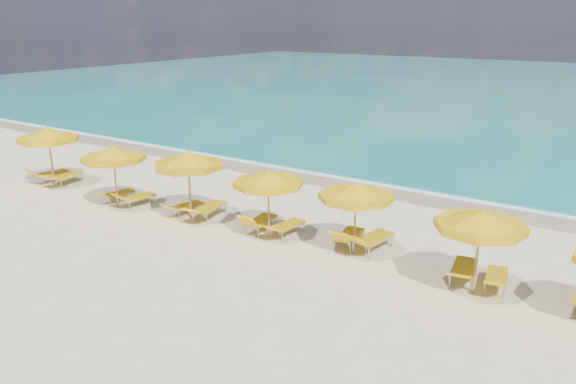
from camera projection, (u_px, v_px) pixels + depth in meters
The scene contains 23 objects.
ground_plane at pixel (264, 237), 18.94m from camera, with size 120.00×120.00×0.00m, color beige.
ocean at pixel (540, 90), 57.14m from camera, with size 120.00×80.00×0.30m, color #14716F.
wet_sand_band at pixel (361, 185), 24.83m from camera, with size 120.00×2.60×0.01m, color tan.
foam_line at pixel (369, 181), 25.47m from camera, with size 120.00×1.20×0.03m, color white.
whitecap_near at pixel (344, 134), 35.63m from camera, with size 14.00×0.36×0.05m, color white.
umbrella_0 at pixel (48, 135), 24.17m from camera, with size 3.40×3.40×2.62m.
umbrella_1 at pixel (113, 154), 21.32m from camera, with size 2.68×2.68×2.48m.
umbrella_2 at pixel (188, 161), 20.04m from camera, with size 3.35×3.35×2.57m.
umbrella_3 at pixel (268, 179), 18.36m from camera, with size 2.44×2.44×2.38m.
umbrella_4 at pixel (356, 192), 17.05m from camera, with size 3.07×3.07×2.36m.
umbrella_5 at pixel (481, 221), 14.48m from camera, with size 2.81×2.81×2.43m.
lounger_0_left at pixel (51, 177), 25.16m from camera, with size 0.91×1.92×0.87m.
lounger_0_right at pixel (66, 180), 24.81m from camera, with size 0.91×2.04×0.70m.
lounger_1_left at pixel (117, 197), 22.50m from camera, with size 0.74×1.70×0.69m.
lounger_1_right at pixel (137, 201), 22.02m from camera, with size 0.80×1.79×0.74m.
lounger_2_left at pixel (186, 209), 21.08m from camera, with size 0.81×1.71×0.62m.
lounger_2_right at pixel (208, 212), 20.65m from camera, with size 0.97×2.12×0.75m.
lounger_3_left at pixel (260, 225), 19.36m from camera, with size 0.77×1.83×0.89m.
lounger_3_right at pixel (286, 229), 19.03m from camera, with size 0.77×1.85×0.67m.
lounger_4_left at pixel (348, 240), 18.08m from camera, with size 0.83×1.87×0.86m.
lounger_4_right at pixel (372, 243), 17.76m from camera, with size 0.96×2.10×0.87m.
lounger_5_left at pixel (463, 273), 15.72m from camera, with size 0.91×2.01×0.72m.
lounger_5_right at pixel (496, 282), 15.29m from camera, with size 0.82×1.78×0.65m.
Camera 1 is at (10.43, -14.24, 7.09)m, focal length 35.00 mm.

